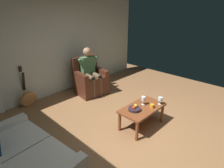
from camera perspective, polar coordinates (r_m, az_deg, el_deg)
ground_plane at (r=3.75m, az=10.73°, el=-14.92°), size 7.02×7.02×0.00m
wall_back at (r=5.25m, az=-16.50°, el=12.06°), size 5.85×0.06×2.77m
armchair at (r=5.20m, az=-6.77°, el=0.88°), size 0.86×0.81×1.01m
person_seated at (r=5.05m, az=-6.72°, el=4.42°), size 0.63×0.61×1.28m
couch at (r=2.96m, az=-26.98°, el=-21.54°), size 1.08×1.68×0.89m
coffee_table at (r=3.76m, az=9.30°, el=-7.95°), size 0.97×0.54×0.43m
guitar at (r=4.97m, az=-24.46°, el=-3.74°), size 0.39×0.30×0.99m
wine_glass_near at (r=3.86m, az=14.68°, el=-4.61°), size 0.09×0.09×0.16m
wine_glass_far at (r=3.76m, az=9.68°, el=-4.65°), size 0.08×0.08×0.18m
fruit_bowl at (r=3.59m, az=6.99°, el=-7.54°), size 0.24×0.24×0.11m
candle_jar at (r=3.73m, az=12.25°, el=-6.64°), size 0.08×0.08×0.07m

